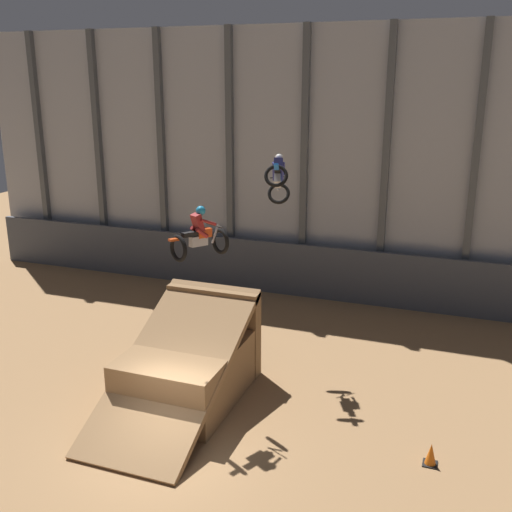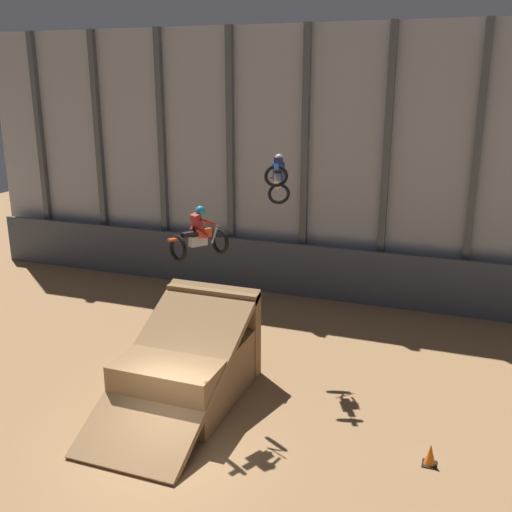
{
  "view_description": "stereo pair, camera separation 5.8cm",
  "coord_description": "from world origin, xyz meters",
  "px_view_note": "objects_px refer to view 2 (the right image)",
  "views": [
    {
      "loc": [
        6.76,
        -11.79,
        9.21
      ],
      "look_at": [
        0.28,
        5.9,
        3.57
      ],
      "focal_mm": 42.0,
      "sensor_mm": 36.0,
      "label": 1
    },
    {
      "loc": [
        6.81,
        -11.77,
        9.21
      ],
      "look_at": [
        0.28,
        5.9,
        3.57
      ],
      "focal_mm": 42.0,
      "sensor_mm": 36.0,
      "label": 2
    }
  ],
  "objects_px": {
    "rider_bike_right_air": "(278,178)",
    "traffic_cone_near_ramp": "(430,455)",
    "rider_bike_left_air": "(199,237)",
    "dirt_ramp": "(191,363)"
  },
  "relations": [
    {
      "from": "dirt_ramp",
      "to": "rider_bike_left_air",
      "type": "xyz_separation_m",
      "value": [
        0.59,
        -0.4,
        4.07
      ]
    },
    {
      "from": "rider_bike_left_air",
      "to": "rider_bike_right_air",
      "type": "height_order",
      "value": "rider_bike_right_air"
    },
    {
      "from": "dirt_ramp",
      "to": "rider_bike_left_air",
      "type": "bearing_deg",
      "value": -33.97
    },
    {
      "from": "rider_bike_right_air",
      "to": "traffic_cone_near_ramp",
      "type": "xyz_separation_m",
      "value": [
        5.47,
        -4.38,
        -5.88
      ]
    },
    {
      "from": "dirt_ramp",
      "to": "rider_bike_left_air",
      "type": "distance_m",
      "value": 4.14
    },
    {
      "from": "rider_bike_right_air",
      "to": "dirt_ramp",
      "type": "bearing_deg",
      "value": -130.02
    },
    {
      "from": "rider_bike_right_air",
      "to": "traffic_cone_near_ramp",
      "type": "bearing_deg",
      "value": -52.46
    },
    {
      "from": "rider_bike_left_air",
      "to": "rider_bike_right_air",
      "type": "distance_m",
      "value": 3.95
    },
    {
      "from": "dirt_ramp",
      "to": "rider_bike_right_air",
      "type": "distance_m",
      "value": 6.32
    },
    {
      "from": "rider_bike_right_air",
      "to": "traffic_cone_near_ramp",
      "type": "relative_size",
      "value": 3.09
    }
  ]
}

